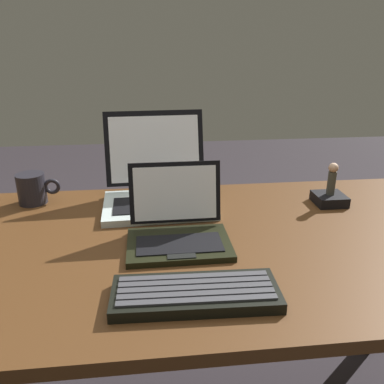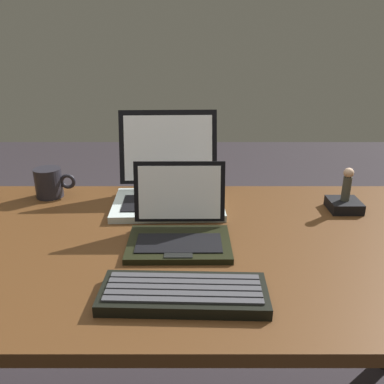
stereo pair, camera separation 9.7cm
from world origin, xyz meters
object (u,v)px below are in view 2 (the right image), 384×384
Objects in this scene: figurine_stand at (342,205)px; external_keyboard at (182,293)px; laptop_front at (178,228)px; figurine at (345,183)px; coffee_mug at (48,183)px; laptop_rear at (167,185)px.

external_keyboard is at bearing -137.18° from figurine_stand.
laptop_front is at bearing -158.02° from figurine_stand.
laptop_front is 2.52× the size of figurine.
coffee_mug is (-0.92, 0.11, -0.04)m from figurine.
external_keyboard is at bearing -50.96° from coffee_mug.
external_keyboard is (0.02, -0.24, -0.02)m from laptop_front.
figurine reaches higher than external_keyboard.
laptop_front reaches higher than coffee_mug.
laptop_rear is (-0.04, 0.26, 0.02)m from laptop_front.
figurine_stand is 0.07m from figurine.
coffee_mug is at bearing 173.75° from laptop_rear.
external_keyboard is 0.65m from figurine.
laptop_front is 0.75× the size of laptop_rear.
figurine_stand is at bearing -6.82° from coffee_mug.
figurine is (-0.00, -0.00, 0.07)m from figurine_stand.
figurine is at bearing -165.96° from figurine_stand.
laptop_rear reaches higher than figurine.
laptop_front is 2.78× the size of figurine_stand.
laptop_rear is 0.53m from figurine.
coffee_mug is (-0.39, 0.04, -0.01)m from laptop_rear.
figurine_stand is (0.49, 0.20, -0.02)m from laptop_front.
figurine_stand is 0.70× the size of coffee_mug.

